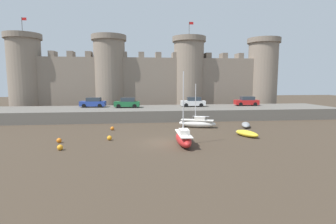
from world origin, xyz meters
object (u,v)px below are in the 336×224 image
at_px(rowboat_foreground_right, 246,125).
at_px(car_quay_east, 247,101).
at_px(sailboat_foreground_left, 197,123).
at_px(car_quay_centre_west, 93,103).
at_px(mooring_buoy_off_centre, 60,147).
at_px(mooring_buoy_mid_mud, 110,138).
at_px(rowboat_midflat_centre, 247,133).
at_px(mooring_buoy_near_channel, 59,140).
at_px(mooring_buoy_near_shore, 112,128).
at_px(car_quay_west, 193,102).
at_px(sailboat_near_channel_right, 183,138).
at_px(car_quay_centre_east, 127,103).

bearing_deg(rowboat_foreground_right, car_quay_east, 66.65).
bearing_deg(rowboat_foreground_right, sailboat_foreground_left, 174.91).
bearing_deg(car_quay_centre_west, mooring_buoy_off_centre, -88.47).
bearing_deg(mooring_buoy_mid_mud, rowboat_foreground_right, 18.72).
bearing_deg(mooring_buoy_mid_mud, mooring_buoy_off_centre, -138.64).
relative_size(rowboat_midflat_centre, mooring_buoy_near_channel, 6.73).
bearing_deg(mooring_buoy_near_shore, car_quay_west, 42.06).
bearing_deg(mooring_buoy_mid_mud, car_quay_east, 38.51).
height_order(rowboat_foreground_right, car_quay_centre_west, car_quay_centre_west).
bearing_deg(car_quay_centre_west, rowboat_foreground_right, -29.22).
xyz_separation_m(mooring_buoy_near_channel, car_quay_west, (17.04, 17.43, 2.23)).
bearing_deg(mooring_buoy_mid_mud, sailboat_foreground_left, 30.79).
relative_size(sailboat_near_channel_right, car_quay_east, 1.65).
bearing_deg(sailboat_near_channel_right, car_quay_centre_east, 107.12).
distance_m(car_quay_centre_west, car_quay_centre_east, 5.78).
bearing_deg(car_quay_east, car_quay_centre_east, -177.04).
bearing_deg(car_quay_east, car_quay_centre_west, 179.61).
xyz_separation_m(sailboat_foreground_left, car_quay_centre_west, (-15.02, 11.38, 1.87)).
bearing_deg(car_quay_centre_east, mooring_buoy_off_centre, -104.35).
distance_m(mooring_buoy_near_channel, mooring_buoy_near_shore, 7.63).
bearing_deg(mooring_buoy_mid_mud, car_quay_centre_east, 85.85).
bearing_deg(mooring_buoy_off_centre, car_quay_centre_east, 75.65).
xyz_separation_m(sailboat_near_channel_right, sailboat_foreground_left, (3.43, 9.19, -0.08)).
bearing_deg(car_quay_west, sailboat_foreground_left, -99.09).
bearing_deg(mooring_buoy_mid_mud, sailboat_near_channel_right, -22.03).
relative_size(mooring_buoy_mid_mud, car_quay_east, 0.12).
bearing_deg(car_quay_centre_west, car_quay_west, -2.83).
bearing_deg(rowboat_midflat_centre, car_quay_centre_west, 137.54).
height_order(mooring_buoy_off_centre, car_quay_centre_east, car_quay_centre_east).
bearing_deg(car_quay_east, rowboat_midflat_centre, -112.93).
bearing_deg(car_quay_centre_west, mooring_buoy_mid_mud, -75.88).
distance_m(car_quay_east, car_quay_west, 9.76).
relative_size(mooring_buoy_mid_mud, car_quay_centre_west, 0.12).
height_order(sailboat_near_channel_right, mooring_buoy_near_channel, sailboat_near_channel_right).
distance_m(sailboat_near_channel_right, mooring_buoy_near_shore, 11.24).
relative_size(rowboat_midflat_centre, sailboat_near_channel_right, 0.47).
height_order(mooring_buoy_near_channel, car_quay_east, car_quay_east).
xyz_separation_m(sailboat_near_channel_right, mooring_buoy_near_shore, (-7.39, 8.46, -0.45)).
height_order(rowboat_midflat_centre, mooring_buoy_near_shore, rowboat_midflat_centre).
relative_size(rowboat_midflat_centre, car_quay_east, 0.77).
bearing_deg(rowboat_midflat_centre, mooring_buoy_off_centre, -169.00).
relative_size(sailboat_foreground_left, mooring_buoy_near_channel, 11.76).
bearing_deg(rowboat_foreground_right, mooring_buoy_off_centre, -156.25).
bearing_deg(car_quay_centre_west, sailboat_foreground_left, -37.16).
bearing_deg(mooring_buoy_near_channel, car_quay_centre_west, 88.97).
bearing_deg(car_quay_centre_west, sailboat_near_channel_right, -60.61).
bearing_deg(car_quay_centre_east, sailboat_foreground_left, -47.19).
xyz_separation_m(sailboat_foreground_left, mooring_buoy_near_shore, (-10.82, -0.73, -0.37)).
distance_m(rowboat_midflat_centre, sailboat_foreground_left, 7.37).
bearing_deg(mooring_buoy_mid_mud, car_quay_west, 53.98).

